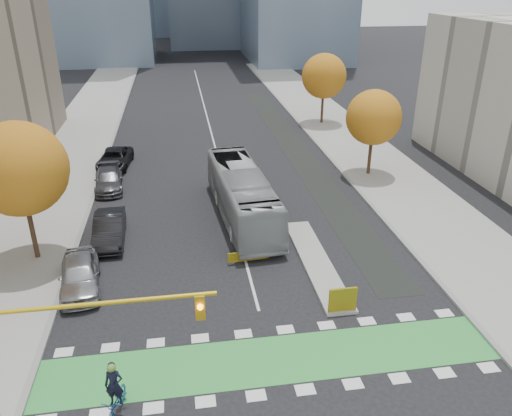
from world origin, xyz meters
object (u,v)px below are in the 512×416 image
object	(u,v)px
cyclist	(116,398)
tree_east_near	(374,118)
bus	(242,194)
tree_west	(19,169)
traffic_signal_west	(56,334)
tree_east_far	(324,76)
parked_car_c	(109,180)
hazard_board	(343,300)
parked_car_b	(109,229)
parked_car_a	(79,274)
parked_car_d	(115,158)

from	to	relation	value
cyclist	tree_east_near	bearing A→B (deg)	61.30
bus	tree_east_near	bearing A→B (deg)	24.93
tree_west	tree_east_near	bearing A→B (deg)	22.62
tree_west	traffic_signal_west	xyz separation A→B (m)	(4.07, -12.51, -1.58)
tree_east_far	parked_car_c	distance (m)	26.99
hazard_board	parked_car_c	size ratio (longest dim) A/B	0.28
tree_east_far	tree_east_near	bearing A→B (deg)	-91.79
tree_east_far	parked_car_b	size ratio (longest dim) A/B	1.51
hazard_board	parked_car_c	distance (m)	22.30
tree_east_far	parked_car_a	world-z (taller)	tree_east_far
tree_east_far	parked_car_d	distance (m)	24.42
traffic_signal_west	parked_car_c	size ratio (longest dim) A/B	1.68
hazard_board	bus	size ratio (longest dim) A/B	0.11
traffic_signal_west	parked_car_c	world-z (taller)	traffic_signal_west
parked_car_a	parked_car_b	distance (m)	5.24
tree_east_far	parked_car_d	world-z (taller)	tree_east_far
tree_east_near	parked_car_a	distance (m)	25.30
cyclist	parked_car_d	xyz separation A→B (m)	(-2.71, 27.82, -0.07)
parked_car_c	traffic_signal_west	bearing A→B (deg)	-92.79
cyclist	traffic_signal_west	bearing A→B (deg)	-169.20
parked_car_d	tree_east_near	bearing A→B (deg)	-7.93
tree_west	traffic_signal_west	distance (m)	13.25
hazard_board	parked_car_a	xyz separation A→B (m)	(-13.00, 4.27, 0.05)
bus	cyclist	bearing A→B (deg)	-117.41
traffic_signal_west	parked_car_d	distance (m)	28.04
hazard_board	tree_west	world-z (taller)	tree_west
tree_east_far	hazard_board	bearing A→B (deg)	-104.12
tree_west	traffic_signal_west	bearing A→B (deg)	-71.98
tree_east_far	parked_car_d	bearing A→B (deg)	-153.58
cyclist	parked_car_a	size ratio (longest dim) A/B	0.49
cyclist	parked_car_b	bearing A→B (deg)	107.39
traffic_signal_west	parked_car_b	distance (m)	14.48
tree_west	parked_car_b	xyz separation A→B (m)	(3.98, 1.61, -4.78)
tree_east_near	parked_car_d	xyz separation A→B (m)	(-21.00, 5.32, -4.12)
parked_car_d	parked_car_c	bearing A→B (deg)	-83.72
tree_east_near	traffic_signal_west	world-z (taller)	tree_east_near
tree_east_near	cyclist	xyz separation A→B (m)	(-18.29, -22.50, -4.05)
tree_west	cyclist	world-z (taller)	tree_west
cyclist	parked_car_c	distance (m)	22.98
tree_west	parked_car_d	world-z (taller)	tree_west
parked_car_a	hazard_board	bearing A→B (deg)	-26.05
tree_east_far	parked_car_a	distance (m)	36.79
hazard_board	parked_car_b	size ratio (longest dim) A/B	0.28
tree_east_far	parked_car_c	world-z (taller)	tree_east_far
tree_east_near	parked_car_a	world-z (taller)	tree_east_near
cyclist	parked_car_a	bearing A→B (deg)	117.22
tree_east_near	traffic_signal_west	bearing A→B (deg)	-131.52
parked_car_a	parked_car_d	distance (m)	18.85
tree_west	parked_car_c	size ratio (longest dim) A/B	1.62
tree_west	bus	size ratio (longest dim) A/B	0.66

